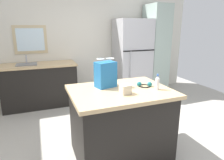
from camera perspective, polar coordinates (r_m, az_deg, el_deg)
The scene contains 10 objects.
ground at distance 3.05m, azimuth 3.51°, elevation -18.32°, with size 6.83×6.83×0.00m, color #ADA89E.
back_wall at distance 4.88m, azimuth -8.61°, elevation 10.76°, with size 5.69×0.13×2.62m.
kitchen_island at distance 2.64m, azimuth 2.39°, elevation -12.26°, with size 1.25×0.95×0.92m.
refrigerator at distance 4.90m, azimuth 5.81°, elevation 6.33°, with size 0.81×0.74×1.85m.
tall_cabinet at distance 5.21m, azimuth 12.44°, elevation 8.52°, with size 0.47×0.66×2.20m.
sink_counter at distance 4.52m, azimuth -20.09°, elevation -1.25°, with size 1.53×0.67×1.11m.
shopping_bag at distance 2.54m, azimuth -1.89°, elevation 1.67°, with size 0.29×0.23×0.38m.
small_box at distance 2.30m, azimuth 3.88°, elevation -2.79°, with size 0.12×0.10×0.11m, color beige.
bottle at distance 2.51m, azimuth 13.00°, elevation -0.80°, with size 0.05×0.05×0.20m.
ear_defenders at distance 2.63m, azimuth 9.36°, elevation -1.38°, with size 0.20×0.20×0.06m.
Camera 1 is at (-1.07, -2.30, 1.68)m, focal length 31.58 mm.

